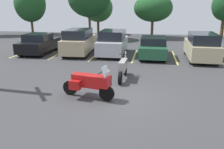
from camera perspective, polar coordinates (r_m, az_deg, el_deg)
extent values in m
cube|color=#38383A|center=(9.53, 1.29, -5.90)|extent=(44.00, 44.00, 0.10)
cylinder|color=black|center=(9.05, -1.33, -4.68)|extent=(0.63, 0.25, 0.62)
cylinder|color=black|center=(9.80, -10.33, -3.26)|extent=(0.63, 0.25, 0.62)
cube|color=#A51414|center=(9.25, -6.09, -1.49)|extent=(1.31, 0.68, 0.49)
cylinder|color=#B2B2B7|center=(8.96, -2.05, -2.17)|extent=(0.50, 0.17, 1.09)
cylinder|color=black|center=(8.86, -2.56, 0.64)|extent=(0.17, 0.61, 0.04)
cube|color=#A51414|center=(8.93, -1.94, -1.75)|extent=(0.54, 0.59, 0.44)
cube|color=#B2C1CC|center=(8.79, -1.67, 0.79)|extent=(0.25, 0.46, 0.39)
cube|color=#A51414|center=(9.76, -7.05, -1.32)|extent=(0.48, 0.33, 0.36)
cube|color=#A51414|center=(9.19, -9.17, -2.58)|extent=(0.48, 0.33, 0.36)
cylinder|color=black|center=(12.45, 3.30, 1.36)|extent=(0.14, 0.63, 0.63)
cylinder|color=black|center=(10.90, 2.04, -0.89)|extent=(0.14, 0.63, 0.63)
cube|color=gray|center=(11.56, 2.74, 2.33)|extent=(0.33, 1.24, 0.49)
cylinder|color=#B2B2B7|center=(12.24, 3.25, 3.04)|extent=(0.08, 0.50, 1.10)
cylinder|color=black|center=(12.06, 3.23, 5.00)|extent=(0.62, 0.05, 0.04)
cube|color=#EAE066|center=(19.93, -20.52, 5.26)|extent=(0.12, 4.61, 0.01)
cube|color=#EAE066|center=(18.64, -12.70, 5.18)|extent=(0.12, 4.61, 0.01)
cube|color=#EAE066|center=(17.74, -3.91, 4.98)|extent=(0.12, 4.61, 0.01)
cube|color=#EAE066|center=(17.29, 5.56, 4.63)|extent=(0.12, 4.61, 0.01)
cube|color=#EAE066|center=(17.33, 15.24, 4.14)|extent=(0.12, 4.61, 0.01)
cube|color=#EAE066|center=(17.86, 24.60, 3.56)|extent=(0.12, 4.61, 0.01)
cube|color=black|center=(19.10, -17.49, 6.97)|extent=(1.96, 4.23, 0.79)
cube|color=black|center=(18.86, -17.89, 8.82)|extent=(1.78, 1.84, 0.51)
cylinder|color=black|center=(20.78, -17.75, 6.92)|extent=(0.23, 0.69, 0.69)
cylinder|color=black|center=(20.09, -13.48, 6.93)|extent=(0.23, 0.69, 0.69)
cylinder|color=black|center=(18.31, -21.72, 5.28)|extent=(0.23, 0.69, 0.69)
cylinder|color=black|center=(17.52, -17.03, 5.27)|extent=(0.23, 0.69, 0.69)
cube|color=tan|center=(18.11, -8.04, 7.46)|extent=(2.06, 4.67, 1.02)
cube|color=black|center=(17.71, -8.39, 9.97)|extent=(1.82, 2.80, 0.65)
cylinder|color=black|center=(19.86, -9.05, 7.10)|extent=(0.26, 0.71, 0.70)
cylinder|color=black|center=(19.49, -4.59, 7.07)|extent=(0.26, 0.71, 0.70)
cylinder|color=black|center=(16.94, -11.89, 5.29)|extent=(0.26, 0.71, 0.70)
cylinder|color=black|center=(16.50, -6.71, 5.24)|extent=(0.26, 0.71, 0.70)
cube|color=#B7B7BC|center=(17.63, 0.22, 7.22)|extent=(1.88, 4.39, 0.97)
cube|color=black|center=(17.39, 0.16, 9.78)|extent=(1.72, 2.68, 0.66)
cylinder|color=black|center=(19.27, -1.41, 6.92)|extent=(0.23, 0.65, 0.64)
cylinder|color=black|center=(19.04, 3.30, 6.78)|extent=(0.23, 0.65, 0.64)
cylinder|color=black|center=(16.40, -3.34, 5.15)|extent=(0.23, 0.65, 0.64)
cylinder|color=black|center=(16.14, 2.16, 4.97)|extent=(0.23, 0.65, 0.64)
cube|color=#235638|center=(17.12, 10.11, 6.33)|extent=(1.87, 4.46, 0.74)
cube|color=black|center=(16.74, 10.22, 8.27)|extent=(1.71, 2.20, 0.51)
cylinder|color=black|center=(18.66, 7.65, 6.50)|extent=(0.22, 0.68, 0.68)
cylinder|color=black|center=(18.67, 12.55, 6.26)|extent=(0.22, 0.68, 0.68)
cylinder|color=black|center=(15.70, 7.13, 4.58)|extent=(0.22, 0.68, 0.68)
cylinder|color=black|center=(15.70, 12.94, 4.29)|extent=(0.22, 0.68, 0.68)
cube|color=#C1B289|center=(17.12, 21.10, 5.85)|extent=(1.87, 4.57, 0.95)
cube|color=black|center=(16.61, 21.62, 8.34)|extent=(1.69, 2.79, 0.67)
cylinder|color=black|center=(18.57, 17.90, 5.83)|extent=(0.23, 0.71, 0.70)
cylinder|color=black|center=(18.81, 22.51, 5.50)|extent=(0.23, 0.71, 0.70)
cylinder|color=black|center=(15.57, 19.13, 3.73)|extent=(0.23, 0.71, 0.70)
cylinder|color=black|center=(15.86, 24.58, 3.35)|extent=(0.23, 0.71, 0.70)
cylinder|color=#4C3823|center=(27.25, 9.87, 10.82)|extent=(0.30, 0.30, 1.81)
ellipsoid|color=#1E4C23|center=(27.12, 10.14, 15.92)|extent=(4.30, 4.30, 3.04)
cylinder|color=#4C3823|center=(31.96, -19.09, 10.78)|extent=(0.29, 0.29, 1.55)
ellipsoid|color=#1E4C23|center=(31.84, -19.62, 16.11)|extent=(3.84, 3.84, 4.43)
cylinder|color=#4C3823|center=(25.87, -5.51, 11.30)|extent=(0.26, 0.26, 2.37)
cylinder|color=#4C3823|center=(29.02, 25.57, 9.95)|extent=(0.37, 0.37, 1.95)
cylinder|color=#4C3823|center=(30.37, -3.43, 11.38)|extent=(0.31, 0.31, 1.55)
ellipsoid|color=#285B28|center=(30.24, -3.51, 16.12)|extent=(3.74, 3.74, 3.46)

